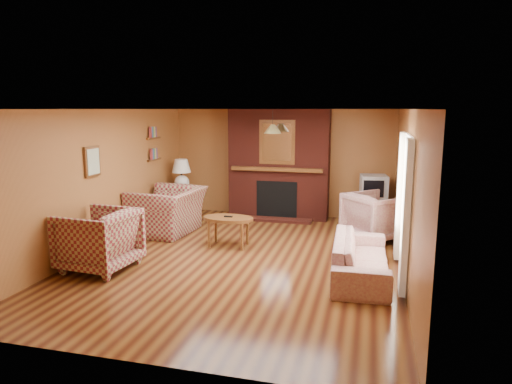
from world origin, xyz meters
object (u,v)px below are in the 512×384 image
(side_table, at_px, (182,203))
(table_lamp, at_px, (181,173))
(floral_sofa, at_px, (361,257))
(tv_stand, at_px, (373,211))
(crt_tv, at_px, (374,187))
(plaid_loveseat, at_px, (168,211))
(plaid_armchair, at_px, (99,240))
(floral_armchair, at_px, (375,216))
(coffee_table, at_px, (228,221))
(fireplace, at_px, (279,165))

(side_table, distance_m, table_lamp, 0.69)
(floral_sofa, distance_m, tv_stand, 3.15)
(crt_tv, bearing_deg, tv_stand, 90.00)
(plaid_loveseat, xyz_separation_m, table_lamp, (-0.25, 1.29, 0.57))
(plaid_armchair, distance_m, crt_tv, 5.54)
(floral_armchair, distance_m, table_lamp, 4.31)
(tv_stand, bearing_deg, crt_tv, -90.60)
(plaid_loveseat, distance_m, plaid_armchair, 2.19)
(tv_stand, height_order, crt_tv, crt_tv)
(coffee_table, bearing_deg, plaid_armchair, -133.68)
(side_table, xyz_separation_m, tv_stand, (4.15, 0.35, -0.03))
(table_lamp, height_order, crt_tv, table_lamp)
(plaid_armchair, bearing_deg, table_lamp, -172.59)
(floral_armchair, height_order, tv_stand, floral_armchair)
(plaid_loveseat, relative_size, tv_stand, 2.37)
(plaid_armchair, bearing_deg, floral_sofa, 104.91)
(fireplace, bearing_deg, tv_stand, -5.15)
(floral_armchair, height_order, side_table, floral_armchair)
(plaid_armchair, xyz_separation_m, floral_sofa, (3.85, 0.68, -0.17))
(fireplace, bearing_deg, floral_sofa, -60.33)
(plaid_loveseat, height_order, crt_tv, crt_tv)
(fireplace, relative_size, crt_tv, 4.03)
(floral_sofa, bearing_deg, coffee_table, 66.08)
(floral_armchair, xyz_separation_m, table_lamp, (-4.20, 0.78, 0.56))
(floral_armchair, bearing_deg, plaid_loveseat, 55.49)
(plaid_armchair, bearing_deg, floral_armchair, 128.55)
(floral_sofa, distance_m, floral_armchair, 2.03)
(floral_sofa, distance_m, crt_tv, 3.19)
(coffee_table, xyz_separation_m, tv_stand, (2.46, 2.22, -0.18))
(floral_sofa, xyz_separation_m, side_table, (-4.00, 2.80, 0.02))
(fireplace, relative_size, plaid_armchair, 2.36)
(floral_armchair, distance_m, coffee_table, 2.74)
(fireplace, bearing_deg, plaid_armchair, -115.92)
(crt_tv, bearing_deg, fireplace, 174.70)
(crt_tv, bearing_deg, plaid_loveseat, -157.22)
(coffee_table, distance_m, tv_stand, 3.32)
(fireplace, distance_m, tv_stand, 2.25)
(fireplace, bearing_deg, floral_armchair, -32.13)
(floral_sofa, xyz_separation_m, coffee_table, (-2.31, 0.93, 0.18))
(fireplace, xyz_separation_m, coffee_table, (-0.41, -2.40, -0.72))
(plaid_loveseat, xyz_separation_m, plaid_armchair, (-0.10, -2.18, 0.02))
(coffee_table, relative_size, tv_stand, 1.58)
(side_table, xyz_separation_m, crt_tv, (4.15, 0.34, 0.50))
(tv_stand, bearing_deg, table_lamp, -175.78)
(side_table, distance_m, crt_tv, 4.19)
(floral_sofa, relative_size, side_table, 3.18)
(floral_sofa, bearing_deg, fireplace, 27.70)
(coffee_table, relative_size, crt_tv, 1.50)
(floral_sofa, distance_m, table_lamp, 4.93)
(floral_sofa, height_order, table_lamp, table_lamp)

